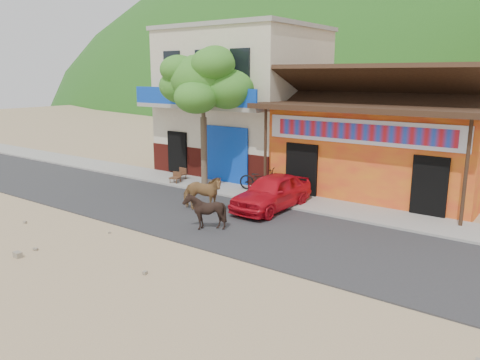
# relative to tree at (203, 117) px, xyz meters

# --- Properties ---
(ground) EXTENTS (120.00, 120.00, 0.00)m
(ground) POSITION_rel_tree_xyz_m (4.60, -5.80, -3.12)
(ground) COLOR #9E825B
(ground) RESTS_ON ground
(road) EXTENTS (60.00, 5.00, 0.04)m
(road) POSITION_rel_tree_xyz_m (4.60, -3.30, -3.10)
(road) COLOR #28282B
(road) RESTS_ON ground
(sidewalk) EXTENTS (60.00, 2.00, 0.12)m
(sidewalk) POSITION_rel_tree_xyz_m (4.60, 0.20, -3.06)
(sidewalk) COLOR gray
(sidewalk) RESTS_ON ground
(dance_club) EXTENTS (8.00, 6.00, 3.60)m
(dance_club) POSITION_rel_tree_xyz_m (6.60, 4.20, -1.32)
(dance_club) COLOR orange
(dance_club) RESTS_ON ground
(cafe_building) EXTENTS (7.00, 6.00, 7.00)m
(cafe_building) POSITION_rel_tree_xyz_m (-0.90, 4.20, 0.38)
(cafe_building) COLOR beige
(cafe_building) RESTS_ON ground
(tree) EXTENTS (3.00, 3.00, 6.00)m
(tree) POSITION_rel_tree_xyz_m (0.00, 0.00, 0.00)
(tree) COLOR #2D721E
(tree) RESTS_ON sidewalk
(cow_tan) EXTENTS (1.72, 1.24, 1.33)m
(cow_tan) POSITION_rel_tree_xyz_m (2.33, -2.86, -2.42)
(cow_tan) COLOR olive
(cow_tan) RESTS_ON road
(cow_dark) EXTENTS (1.14, 1.03, 1.20)m
(cow_dark) POSITION_rel_tree_xyz_m (3.77, -4.41, -2.48)
(cow_dark) COLOR black
(cow_dark) RESTS_ON road
(red_car) EXTENTS (1.58, 3.84, 1.30)m
(red_car) POSITION_rel_tree_xyz_m (4.26, -1.17, -2.43)
(red_car) COLOR red
(red_car) RESTS_ON road
(scooter) EXTENTS (1.98, 1.11, 0.98)m
(scooter) POSITION_rel_tree_xyz_m (2.55, 0.65, -2.51)
(scooter) COLOR black
(scooter) RESTS_ON sidewalk
(cafe_chair_left) EXTENTS (0.49, 0.49, 0.99)m
(cafe_chair_left) POSITION_rel_tree_xyz_m (-1.69, 0.23, -2.50)
(cafe_chair_left) COLOR #50311A
(cafe_chair_left) RESTS_ON sidewalk
(cafe_chair_right) EXTENTS (0.50, 0.50, 0.90)m
(cafe_chair_right) POSITION_rel_tree_xyz_m (-1.40, -0.41, -2.55)
(cafe_chair_right) COLOR #4C2B19
(cafe_chair_right) RESTS_ON sidewalk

